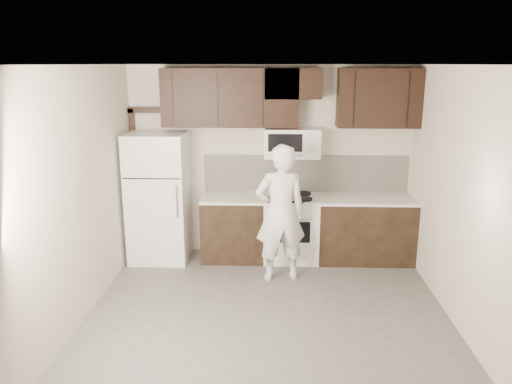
# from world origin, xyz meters

# --- Properties ---
(floor) EXTENTS (4.50, 4.50, 0.00)m
(floor) POSITION_xyz_m (0.00, 0.00, 0.00)
(floor) COLOR #4F4C4A
(floor) RESTS_ON ground
(back_wall) EXTENTS (4.00, 0.00, 4.00)m
(back_wall) POSITION_xyz_m (0.00, 2.25, 1.35)
(back_wall) COLOR beige
(back_wall) RESTS_ON ground
(ceiling) EXTENTS (4.50, 4.50, 0.00)m
(ceiling) POSITION_xyz_m (0.00, 0.00, 2.70)
(ceiling) COLOR white
(ceiling) RESTS_ON back_wall
(counter_run) EXTENTS (2.95, 0.64, 0.91)m
(counter_run) POSITION_xyz_m (0.60, 1.94, 0.46)
(counter_run) COLOR black
(counter_run) RESTS_ON floor
(stove) EXTENTS (0.76, 0.66, 0.94)m
(stove) POSITION_xyz_m (0.30, 1.94, 0.46)
(stove) COLOR white
(stove) RESTS_ON floor
(backsplash) EXTENTS (2.90, 0.02, 0.54)m
(backsplash) POSITION_xyz_m (0.50, 2.24, 1.18)
(backsplash) COLOR beige
(backsplash) RESTS_ON counter_run
(upper_cabinets) EXTENTS (3.48, 0.35, 0.78)m
(upper_cabinets) POSITION_xyz_m (0.21, 2.08, 2.28)
(upper_cabinets) COLOR black
(upper_cabinets) RESTS_ON back_wall
(microwave) EXTENTS (0.76, 0.42, 0.40)m
(microwave) POSITION_xyz_m (0.30, 2.06, 1.65)
(microwave) COLOR white
(microwave) RESTS_ON upper_cabinets
(refrigerator) EXTENTS (0.80, 0.76, 1.80)m
(refrigerator) POSITION_xyz_m (-1.55, 1.89, 0.90)
(refrigerator) COLOR white
(refrigerator) RESTS_ON floor
(door_trim) EXTENTS (0.50, 0.08, 2.12)m
(door_trim) POSITION_xyz_m (-1.92, 2.21, 1.25)
(door_trim) COLOR black
(door_trim) RESTS_ON floor
(saucepan) EXTENTS (0.26, 0.15, 0.15)m
(saucepan) POSITION_xyz_m (0.12, 1.79, 0.97)
(saucepan) COLOR silver
(saucepan) RESTS_ON stove
(baking_tray) EXTENTS (0.44, 0.36, 0.02)m
(baking_tray) POSITION_xyz_m (0.28, 1.78, 0.92)
(baking_tray) COLOR black
(baking_tray) RESTS_ON counter_run
(pizza) EXTENTS (0.31, 0.31, 0.02)m
(pizza) POSITION_xyz_m (0.28, 1.78, 0.94)
(pizza) COLOR tan
(pizza) RESTS_ON baking_tray
(person) EXTENTS (0.72, 0.55, 1.77)m
(person) POSITION_xyz_m (0.14, 1.24, 0.88)
(person) COLOR white
(person) RESTS_ON floor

